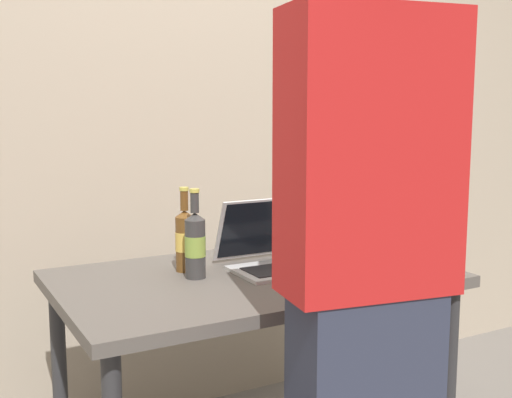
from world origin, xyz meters
The scene contains 6 objects.
desk centered at (0.00, 0.00, 0.69)m, with size 1.28×0.78×0.77m.
laptop centered at (0.11, 0.04, 0.83)m, with size 0.34×0.32×0.23m.
beer_bottle_brown centered at (-0.19, 0.04, 0.89)m, with size 0.07×0.07×0.29m.
beer_bottle_dark centered at (-0.19, 0.14, 0.88)m, with size 0.06×0.06×0.29m.
person_figure centered at (-0.03, -0.64, 0.92)m, with size 0.44×0.32×1.79m.
back_wall centered at (0.00, 0.73, 1.30)m, with size 6.00×0.10×2.60m, color tan.
Camera 1 is at (-0.98, -1.80, 1.32)m, focal length 44.12 mm.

